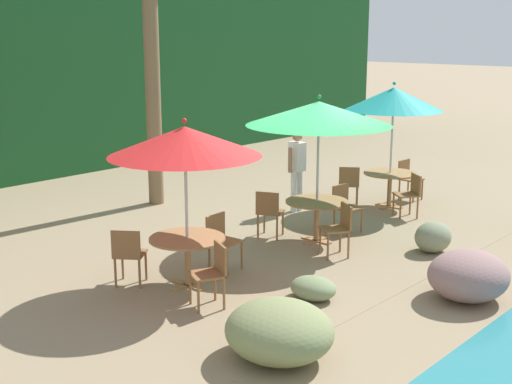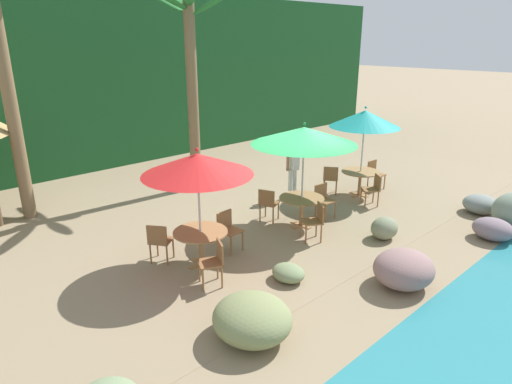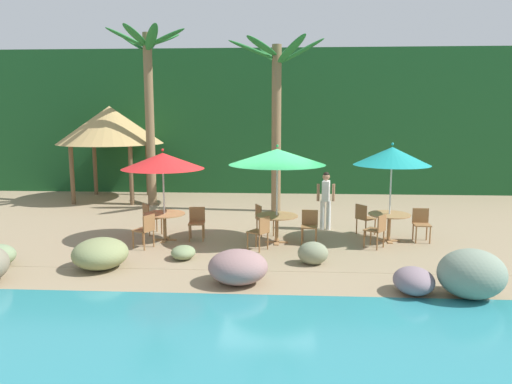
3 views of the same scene
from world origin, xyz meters
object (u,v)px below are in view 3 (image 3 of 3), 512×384
at_px(chair_green_inland, 262,218).
at_px(palm_tree_second, 276,97).
at_px(palm_tree_nearest, 148,87).
at_px(dining_table_green, 277,220).
at_px(chair_red_seaward, 197,221).
at_px(chair_green_left, 261,230).
at_px(chair_red_left, 146,229).
at_px(umbrella_teal, 392,156).
at_px(umbrella_red, 163,161).
at_px(waiter_in_white, 326,196).
at_px(chair_teal_seaward, 421,222).
at_px(dining_table_teal, 389,219).
at_px(chair_teal_inland, 364,217).
at_px(chair_green_seaward, 310,224).
at_px(chair_red_inland, 150,216).
at_px(chair_teal_left, 378,229).
at_px(umbrella_green, 277,157).
at_px(palapa_hut, 110,125).
at_px(dining_table_red, 165,218).

xyz_separation_m(chair_green_inland, palm_tree_second, (0.31, 3.48, 3.40)).
bearing_deg(palm_tree_nearest, dining_table_green, -47.66).
height_order(chair_red_seaward, chair_green_left, same).
height_order(chair_red_left, umbrella_teal, umbrella_teal).
relative_size(umbrella_red, chair_red_seaward, 2.83).
bearing_deg(waiter_in_white, chair_teal_seaward, -25.67).
height_order(dining_table_green, dining_table_teal, same).
height_order(chair_teal_inland, waiter_in_white, waiter_in_white).
bearing_deg(chair_green_seaward, chair_green_left, -148.09).
xyz_separation_m(chair_red_inland, chair_green_left, (3.18, -1.46, 0.00)).
relative_size(umbrella_red, waiter_in_white, 1.45).
height_order(chair_green_seaward, chair_teal_left, same).
distance_m(chair_green_seaward, chair_green_inland, 1.47).
distance_m(chair_red_inland, umbrella_green, 4.03).
bearing_deg(chair_green_inland, umbrella_teal, -6.86).
relative_size(chair_green_left, umbrella_teal, 0.33).
bearing_deg(dining_table_teal, umbrella_red, -177.39).
relative_size(chair_teal_seaward, palm_tree_nearest, 0.14).
distance_m(dining_table_teal, palm_tree_second, 5.96).
xyz_separation_m(chair_red_left, palm_tree_second, (3.16, 4.97, 3.40)).
bearing_deg(palapa_hut, chair_teal_seaward, -29.28).
distance_m(chair_green_inland, palapa_hut, 8.59).
xyz_separation_m(dining_table_teal, chair_teal_inland, (-0.56, 0.64, -0.10)).
distance_m(dining_table_green, palm_tree_nearest, 7.91).
height_order(umbrella_red, umbrella_green, umbrella_green).
bearing_deg(chair_red_left, dining_table_teal, 9.82).
relative_size(umbrella_teal, palapa_hut, 0.64).
xyz_separation_m(chair_green_inland, palapa_hut, (-6.16, 5.49, 2.39)).
relative_size(umbrella_teal, waiter_in_white, 1.54).
bearing_deg(umbrella_green, chair_teal_left, -8.91).
bearing_deg(chair_teal_left, chair_red_inland, 169.81).
distance_m(chair_green_seaward, chair_green_left, 1.46).
distance_m(dining_table_red, dining_table_teal, 5.97).
bearing_deg(chair_green_seaward, dining_table_green, -179.56).
relative_size(chair_red_inland, dining_table_teal, 0.79).
bearing_deg(umbrella_green, palm_tree_second, 91.43).
bearing_deg(palm_tree_nearest, chair_teal_left, -37.55).
height_order(chair_red_inland, waiter_in_white, waiter_in_white).
bearing_deg(chair_green_left, umbrella_teal, 18.21).
bearing_deg(chair_red_left, dining_table_green, 12.78).
xyz_separation_m(umbrella_green, chair_teal_seaward, (3.82, 0.40, -1.75)).
height_order(palapa_hut, waiter_in_white, palapa_hut).
height_order(dining_table_teal, palapa_hut, palapa_hut).
distance_m(chair_green_left, chair_teal_seaward, 4.36).
relative_size(umbrella_green, chair_green_seaward, 2.97).
relative_size(dining_table_green, chair_teal_left, 1.26).
bearing_deg(chair_green_inland, chair_teal_seaward, -4.64).
distance_m(chair_green_seaward, chair_teal_left, 1.73).
height_order(chair_red_inland, chair_teal_seaward, same).
bearing_deg(umbrella_red, chair_green_seaward, -0.91).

